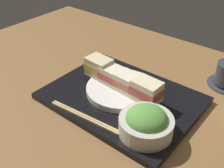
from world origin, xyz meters
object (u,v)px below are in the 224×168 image
object	(u,v)px
sandwich_inner_far	(129,83)
sandwich_plate	(121,89)
chopsticks_pair	(85,117)
salad_bowl	(146,123)
sandwich_inner_near	(114,76)
sandwich_nearmost	(99,67)
sandwich_farmost	(146,91)

from	to	relation	value
sandwich_inner_far	sandwich_plate	bearing A→B (deg)	175.56
chopsticks_pair	salad_bowl	bearing A→B (deg)	20.37
sandwich_inner_far	salad_bowl	world-z (taller)	salad_bowl
sandwich_inner_near	sandwich_inner_far	bearing A→B (deg)	-4.44
sandwich_plate	chopsticks_pair	distance (cm)	15.24
sandwich_nearmost	sandwich_inner_far	bearing A→B (deg)	-4.44
sandwich_nearmost	sandwich_inner_near	world-z (taller)	sandwich_nearmost
sandwich_plate	sandwich_inner_near	size ratio (longest dim) A/B	2.56
sandwich_inner_near	chopsticks_pair	distance (cm)	16.24
sandwich_nearmost	sandwich_farmost	world-z (taller)	same
sandwich_plate	salad_bowl	size ratio (longest dim) A/B	1.55
sandwich_nearmost	salad_bowl	xyz separation A→B (cm)	(23.93, -10.44, -1.50)
sandwich_inner_far	salad_bowl	size ratio (longest dim) A/B	0.60
sandwich_inner_near	chopsticks_pair	size ratio (longest dim) A/B	0.35
sandwich_nearmost	salad_bowl	size ratio (longest dim) A/B	0.62
sandwich_plate	chopsticks_pair	size ratio (longest dim) A/B	0.90
sandwich_farmost	salad_bowl	bearing A→B (deg)	-56.61
sandwich_inner_near	sandwich_inner_far	world-z (taller)	sandwich_inner_far
sandwich_nearmost	sandwich_inner_far	size ratio (longest dim) A/B	1.03
sandwich_inner_near	salad_bowl	distance (cm)	20.55
sandwich_nearmost	salad_bowl	world-z (taller)	sandwich_nearmost
sandwich_nearmost	sandwich_farmost	bearing A→B (deg)	-4.44
sandwich_inner_far	sandwich_farmost	xyz separation A→B (cm)	(5.99, -0.46, 0.37)
sandwich_nearmost	sandwich_farmost	size ratio (longest dim) A/B	1.01
salad_bowl	sandwich_farmost	bearing A→B (deg)	123.39
sandwich_farmost	sandwich_inner_far	bearing A→B (deg)	175.56
sandwich_plate	sandwich_nearmost	size ratio (longest dim) A/B	2.49
sandwich_inner_near	sandwich_farmost	world-z (taller)	sandwich_farmost
sandwich_nearmost	sandwich_inner_far	world-z (taller)	sandwich_nearmost
sandwich_inner_far	sandwich_farmost	distance (cm)	6.02
sandwich_plate	sandwich_farmost	xyz separation A→B (cm)	(8.99, -0.70, 3.82)
chopsticks_pair	sandwich_farmost	bearing A→B (deg)	58.73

